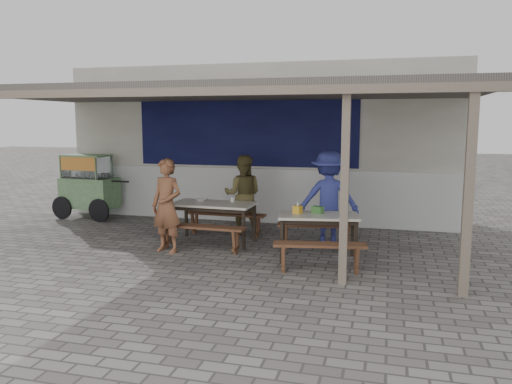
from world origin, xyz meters
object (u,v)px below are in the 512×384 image
object	(u,v)px
bench_left_wall	(225,218)
bench_right_wall	(317,230)
patron_wall_side	(243,195)
bench_left_street	(200,232)
condiment_jar	(232,199)
condiment_bowl	(202,200)
bench_right_street	(320,251)
patron_right_table	(329,198)
tissue_box	(298,210)
patron_street_side	(167,206)
table_right	(318,220)
donation_box	(318,210)
table_left	(213,207)
vendor_cart	(88,184)

from	to	relation	value
bench_left_wall	bench_right_wall	distance (m)	1.98
bench_left_wall	patron_wall_side	size ratio (longest dim) A/B	1.03
bench_left_street	condiment_jar	world-z (taller)	condiment_jar
condiment_bowl	bench_right_street	bearing A→B (deg)	-31.31
patron_wall_side	patron_right_table	distance (m)	1.83
tissue_box	patron_street_side	bearing A→B (deg)	-174.91
table_right	bench_right_wall	distance (m)	0.78
bench_right_street	donation_box	size ratio (longest dim) A/B	7.91
table_left	bench_right_street	size ratio (longest dim) A/B	1.10
patron_street_side	patron_wall_side	world-z (taller)	patron_street_side
bench_left_wall	bench_right_street	size ratio (longest dim) A/B	1.16
condiment_jar	condiment_bowl	bearing A→B (deg)	-169.15
patron_right_table	donation_box	world-z (taller)	patron_right_table
bench_left_wall	patron_wall_side	distance (m)	0.59
bench_left_wall	tissue_box	size ratio (longest dim) A/B	13.18
tissue_box	condiment_jar	world-z (taller)	tissue_box
patron_wall_side	condiment_jar	distance (m)	0.67
donation_box	table_right	bearing A→B (deg)	-72.66
table_left	patron_wall_side	size ratio (longest dim) A/B	0.98
bench_right_street	patron_right_table	size ratio (longest dim) A/B	0.82
bench_left_wall	tissue_box	bearing A→B (deg)	-35.01
patron_street_side	bench_right_street	bearing A→B (deg)	2.85
table_right	donation_box	size ratio (longest dim) A/B	7.75
bench_left_street	donation_box	bearing A→B (deg)	4.01
table_left	bench_right_wall	world-z (taller)	table_left
bench_left_street	bench_right_wall	size ratio (longest dim) A/B	1.16
condiment_bowl	condiment_jar	bearing A→B (deg)	10.85
bench_right_wall	patron_street_side	xyz separation A→B (m)	(-2.46, -0.87, 0.47)
vendor_cart	patron_wall_side	size ratio (longest dim) A/B	1.20
condiment_bowl	bench_right_wall	bearing A→B (deg)	-2.12
tissue_box	condiment_jar	xyz separation A→B (m)	(-1.39, 0.86, -0.02)
table_left	bench_right_street	distance (m)	2.58
bench_left_wall	patron_street_side	size ratio (longest dim) A/B	1.01
bench_right_street	patron_street_side	xyz separation A→B (m)	(-2.70, 0.53, 0.47)
table_right	condiment_bowl	xyz separation A→B (m)	(-2.31, 0.78, 0.11)
bench_right_wall	table_left	bearing A→B (deg)	171.23
bench_right_wall	donation_box	xyz separation A→B (m)	(0.09, -0.60, 0.48)
bench_right_wall	vendor_cart	bearing A→B (deg)	154.98
patron_street_side	tissue_box	bearing A→B (deg)	18.98
tissue_box	vendor_cart	bearing A→B (deg)	157.96
patron_street_side	patron_wall_side	bearing A→B (deg)	77.78
condiment_jar	table_left	bearing A→B (deg)	-142.14
patron_street_side	condiment_jar	world-z (taller)	patron_street_side
patron_right_table	condiment_jar	size ratio (longest dim) A/B	20.01
patron_wall_side	table_right	bearing A→B (deg)	128.24
table_left	bench_left_wall	distance (m)	0.71
patron_wall_side	tissue_box	world-z (taller)	patron_wall_side
bench_left_street	bench_right_street	bearing A→B (deg)	-16.42
table_left	bench_right_wall	bearing A→B (deg)	3.24
patron_wall_side	condiment_jar	xyz separation A→B (m)	(-0.01, -0.67, 0.00)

